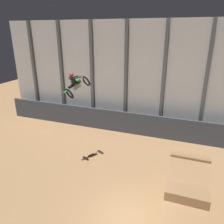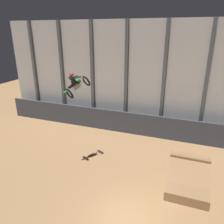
% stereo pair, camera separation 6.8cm
% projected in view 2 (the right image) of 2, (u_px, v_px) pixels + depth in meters
% --- Properties ---
extents(ground_plane, '(60.00, 60.00, 0.00)m').
position_uv_depth(ground_plane, '(126.00, 220.00, 11.04)').
color(ground_plane, '#9E754C').
extents(arena_back_wall, '(32.00, 0.40, 9.95)m').
position_uv_depth(arena_back_wall, '(164.00, 80.00, 18.91)').
color(arena_back_wall, silver).
rests_on(arena_back_wall, ground_plane).
extents(lower_barrier, '(31.36, 0.20, 2.04)m').
position_uv_depth(lower_barrier, '(158.00, 127.00, 19.19)').
color(lower_barrier, '#383D47').
rests_on(lower_barrier, ground_plane).
extents(dirt_ramp, '(2.23, 4.11, 2.34)m').
position_uv_depth(dirt_ramp, '(187.00, 186.00, 12.23)').
color(dirt_ramp, '#966F48').
rests_on(dirt_ramp, ground_plane).
extents(rider_bike_solo, '(1.48, 1.82, 1.69)m').
position_uv_depth(rider_bike_solo, '(76.00, 84.00, 13.61)').
color(rider_bike_solo, black).
extents(hay_bale_trackside, '(1.05, 1.07, 0.57)m').
position_uv_depth(hay_bale_trackside, '(181.00, 161.00, 15.48)').
color(hay_bale_trackside, '#CCB751').
rests_on(hay_bale_trackside, ground_plane).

